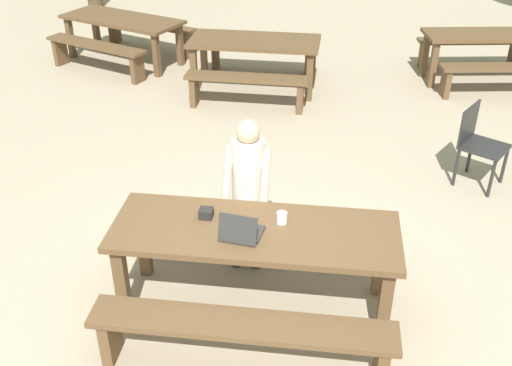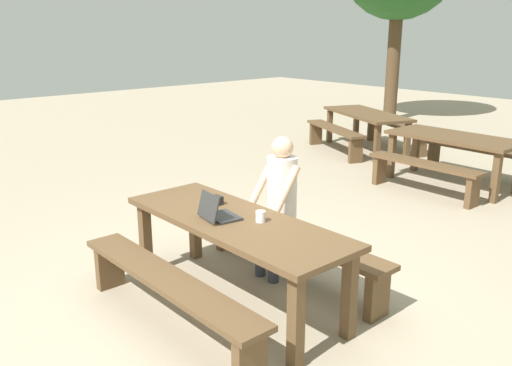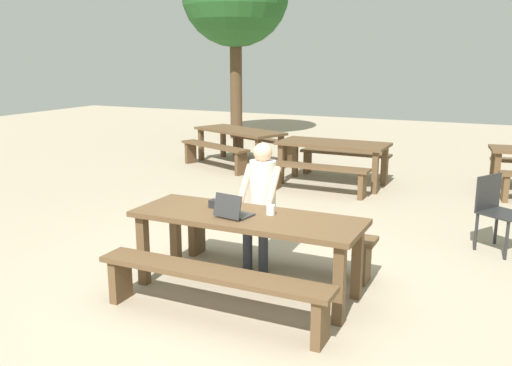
# 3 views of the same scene
# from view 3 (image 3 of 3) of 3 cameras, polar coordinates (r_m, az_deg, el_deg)

# --- Properties ---
(ground_plane) EXTENTS (30.00, 30.00, 0.00)m
(ground_plane) POSITION_cam_3_polar(r_m,az_deg,el_deg) (5.37, -0.92, -11.03)
(ground_plane) COLOR tan
(picnic_table_front) EXTENTS (2.16, 0.76, 0.75)m
(picnic_table_front) POSITION_cam_3_polar(r_m,az_deg,el_deg) (5.14, -0.95, -4.46)
(picnic_table_front) COLOR brown
(picnic_table_front) RESTS_ON ground
(bench_near) EXTENTS (2.11, 0.30, 0.45)m
(bench_near) POSITION_cam_3_polar(r_m,az_deg,el_deg) (4.69, -4.60, -10.15)
(bench_near) COLOR brown
(bench_near) RESTS_ON ground
(bench_far) EXTENTS (2.11, 0.30, 0.45)m
(bench_far) POSITION_cam_3_polar(r_m,az_deg,el_deg) (5.81, 1.98, -5.44)
(bench_far) COLOR brown
(bench_far) RESTS_ON ground
(laptop) EXTENTS (0.32, 0.31, 0.23)m
(laptop) POSITION_cam_3_polar(r_m,az_deg,el_deg) (5.03, -2.41, -2.93)
(laptop) COLOR #2D2D2D
(laptop) RESTS_ON picnic_table_front
(small_pouch) EXTENTS (0.10, 0.09, 0.08)m
(small_pouch) POSITION_cam_3_polar(r_m,az_deg,el_deg) (5.36, -4.22, -2.15)
(small_pouch) COLOR black
(small_pouch) RESTS_ON picnic_table_front
(coffee_mug) EXTENTS (0.08, 0.08, 0.09)m
(coffee_mug) POSITION_cam_3_polar(r_m,az_deg,el_deg) (5.11, 1.51, -2.80)
(coffee_mug) COLOR white
(coffee_mug) RESTS_ON picnic_table_front
(person_seated) EXTENTS (0.39, 0.40, 1.32)m
(person_seated) POSITION_cam_3_polar(r_m,az_deg,el_deg) (5.71, 0.54, -1.44)
(person_seated) COLOR #333847
(person_seated) RESTS_ON ground
(plastic_chair) EXTENTS (0.61, 0.61, 0.86)m
(plastic_chair) POSITION_cam_3_polar(r_m,az_deg,el_deg) (6.86, 23.64, -2.59)
(plastic_chair) COLOR #262626
(plastic_chair) RESTS_ON ground
(picnic_table_mid) EXTENTS (1.87, 0.88, 0.74)m
(picnic_table_mid) POSITION_cam_3_polar(r_m,az_deg,el_deg) (9.54, 7.95, 3.54)
(picnic_table_mid) COLOR brown
(picnic_table_mid) RESTS_ON ground
(bench_mid_south) EXTENTS (1.67, 0.33, 0.46)m
(bench_mid_south) POSITION_cam_3_polar(r_m,az_deg,el_deg) (8.92, 6.41, 1.05)
(bench_mid_south) COLOR brown
(bench_mid_south) RESTS_ON ground
(bench_mid_north) EXTENTS (1.67, 0.33, 0.46)m
(bench_mid_north) POSITION_cam_3_polar(r_m,az_deg,el_deg) (10.27, 9.18, 2.54)
(bench_mid_north) COLOR brown
(bench_mid_north) RESTS_ON ground
(picnic_table_distant) EXTENTS (2.15, 1.51, 0.72)m
(picnic_table_distant) POSITION_cam_3_polar(r_m,az_deg,el_deg) (11.25, -1.73, 5.01)
(picnic_table_distant) COLOR brown
(picnic_table_distant) RESTS_ON ground
(bench_distant_south) EXTENTS (1.78, 0.97, 0.48)m
(bench_distant_south) POSITION_cam_3_polar(r_m,az_deg,el_deg) (10.88, -4.33, 3.33)
(bench_distant_south) COLOR brown
(bench_distant_south) RESTS_ON ground
(bench_distant_north) EXTENTS (1.78, 0.97, 0.48)m
(bench_distant_north) POSITION_cam_3_polar(r_m,az_deg,el_deg) (11.71, 0.70, 4.06)
(bench_distant_north) COLOR brown
(bench_distant_north) RESTS_ON ground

